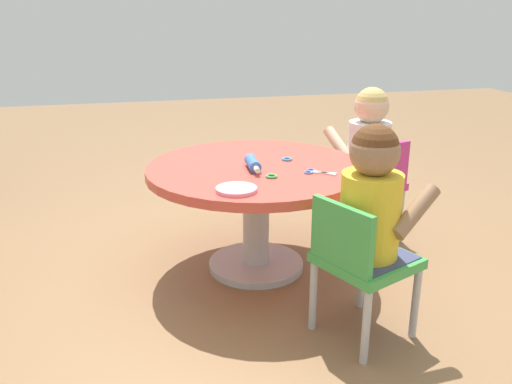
{
  "coord_description": "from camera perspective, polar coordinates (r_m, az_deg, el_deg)",
  "views": [
    {
      "loc": [
        -2.16,
        0.54,
        1.14
      ],
      "look_at": [
        0.0,
        0.0,
        0.37
      ],
      "focal_mm": 37.06,
      "sensor_mm": 36.0,
      "label": 1
    }
  ],
  "objects": [
    {
      "name": "ground_plane",
      "position": [
        2.5,
        0.0,
        -8.08
      ],
      "size": [
        10.0,
        10.0,
        0.0
      ],
      "primitive_type": "plane",
      "color": "olive"
    },
    {
      "name": "craft_table",
      "position": [
        2.35,
        0.0,
        0.39
      ],
      "size": [
        0.96,
        0.96,
        0.5
      ],
      "color": "silver",
      "rests_on": "ground"
    },
    {
      "name": "rolling_pin",
      "position": [
        2.26,
        -0.35,
        3.11
      ],
      "size": [
        0.23,
        0.06,
        0.05
      ],
      "color": "#3F72CC",
      "rests_on": "craft_table"
    },
    {
      "name": "seated_child_left",
      "position": [
        1.85,
        12.43,
        -0.62
      ],
      "size": [
        0.38,
        0.42,
        0.51
      ],
      "color": "#3F4772",
      "rests_on": "ground"
    },
    {
      "name": "child_chair_left",
      "position": [
        1.91,
        11.15,
        -7.28
      ],
      "size": [
        0.39,
        0.39,
        0.54
      ],
      "color": "#B7B7BC",
      "rests_on": "ground"
    },
    {
      "name": "playdough_blob_0",
      "position": [
        1.98,
        -2.13,
        0.29
      ],
      "size": [
        0.16,
        0.16,
        0.02
      ],
      "primitive_type": "cylinder",
      "color": "pink",
      "rests_on": "craft_table"
    },
    {
      "name": "child_chair_right",
      "position": [
        2.74,
        12.29,
        0.83
      ],
      "size": [
        0.38,
        0.38,
        0.54
      ],
      "color": "#B7B7BC",
      "rests_on": "ground"
    },
    {
      "name": "cookie_cutter_1",
      "position": [
        2.15,
        1.69,
        1.72
      ],
      "size": [
        0.05,
        0.05,
        0.01
      ],
      "primitive_type": "torus",
      "color": "#4CB259",
      "rests_on": "craft_table"
    },
    {
      "name": "craft_scissors",
      "position": [
        2.23,
        6.5,
        2.15
      ],
      "size": [
        0.12,
        0.14,
        0.01
      ],
      "color": "silver",
      "rests_on": "craft_table"
    },
    {
      "name": "cookie_cutter_0",
      "position": [
        2.41,
        3.38,
        3.57
      ],
      "size": [
        0.05,
        0.05,
        0.01
      ],
      "primitive_type": "torus",
      "color": "#3F99D8",
      "rests_on": "craft_table"
    },
    {
      "name": "seated_child_right",
      "position": [
        2.71,
        12.05,
        5.61
      ],
      "size": [
        0.41,
        0.36,
        0.51
      ],
      "color": "#3F4772",
      "rests_on": "ground"
    }
  ]
}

